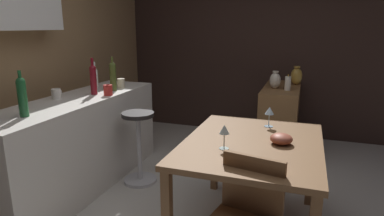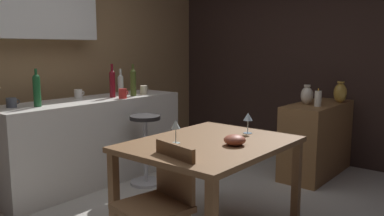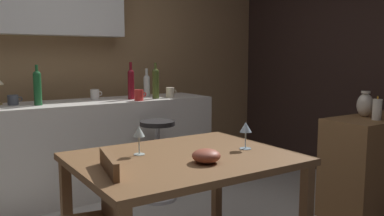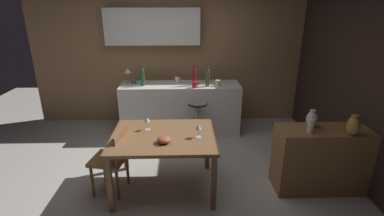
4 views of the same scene
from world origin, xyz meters
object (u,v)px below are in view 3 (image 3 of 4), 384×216
(fruit_bowl, at_px, (206,156))
(cup_cream, at_px, (170,92))
(pillar_candle_tall, at_px, (377,110))
(wine_glass_right, at_px, (139,133))
(cup_red, at_px, (139,95))
(vase_ceramic_ivory, at_px, (365,105))
(wine_bottle_clear, at_px, (147,84))
(cup_white, at_px, (95,94))
(dining_table, at_px, (184,169))
(sideboard_cabinet, at_px, (380,164))
(wine_bottle_ruby, at_px, (131,83))
(wine_bottle_green, at_px, (37,86))
(wine_bottle_olive, at_px, (156,82))
(cup_slate, at_px, (13,100))
(wine_glass_left, at_px, (246,128))
(bar_stool, at_px, (158,158))

(fruit_bowl, bearing_deg, cup_cream, 65.65)
(cup_cream, relative_size, pillar_candle_tall, 0.61)
(wine_glass_right, xyz_separation_m, cup_red, (0.65, 1.34, 0.08))
(cup_cream, bearing_deg, vase_ceramic_ivory, -58.69)
(wine_bottle_clear, relative_size, cup_white, 2.46)
(dining_table, distance_m, sideboard_cabinet, 1.96)
(sideboard_cabinet, height_order, pillar_candle_tall, pillar_candle_tall)
(wine_bottle_ruby, relative_size, wine_bottle_green, 1.04)
(wine_bottle_green, bearing_deg, wine_bottle_clear, 8.42)
(wine_bottle_clear, xyz_separation_m, wine_bottle_ruby, (-0.26, -0.17, 0.04))
(wine_bottle_ruby, distance_m, wine_bottle_green, 0.88)
(wine_glass_right, relative_size, wine_bottle_olive, 0.49)
(wine_bottle_olive, bearing_deg, vase_ceramic_ivory, -53.95)
(sideboard_cabinet, relative_size, wine_glass_right, 6.33)
(cup_red, bearing_deg, fruit_bowl, -103.67)
(wine_bottle_green, xyz_separation_m, cup_cream, (1.29, -0.06, -0.11))
(wine_bottle_olive, bearing_deg, fruit_bowl, -109.65)
(wine_bottle_clear, relative_size, cup_red, 2.44)
(wine_bottle_olive, xyz_separation_m, wine_bottle_green, (-1.11, 0.07, -0.00))
(wine_bottle_olive, bearing_deg, cup_slate, 170.95)
(wine_bottle_ruby, bearing_deg, cup_slate, 173.13)
(fruit_bowl, relative_size, cup_red, 1.32)
(wine_glass_left, height_order, cup_slate, cup_slate)
(wine_glass_left, bearing_deg, sideboard_cabinet, 0.36)
(dining_table, relative_size, vase_ceramic_ivory, 5.79)
(bar_stool, bearing_deg, vase_ceramic_ivory, -41.78)
(dining_table, height_order, wine_bottle_green, wine_bottle_green)
(cup_slate, bearing_deg, cup_red, -14.90)
(bar_stool, distance_m, wine_bottle_ruby, 0.81)
(sideboard_cabinet, relative_size, vase_ceramic_ivory, 5.07)
(wine_glass_right, bearing_deg, wine_bottle_clear, 61.77)
(wine_glass_right, height_order, cup_slate, cup_slate)
(bar_stool, height_order, fruit_bowl, fruit_bowl)
(wine_glass_right, bearing_deg, cup_cream, 53.89)
(wine_bottle_clear, relative_size, vase_ceramic_ivory, 1.37)
(wine_glass_left, distance_m, wine_bottle_clear, 1.92)
(dining_table, bearing_deg, wine_glass_right, 141.94)
(wine_glass_right, xyz_separation_m, wine_bottle_olive, (0.87, 1.42, 0.19))
(wine_glass_left, distance_m, wine_bottle_ruby, 1.74)
(wine_glass_left, bearing_deg, cup_red, 89.37)
(wine_bottle_ruby, bearing_deg, fruit_bowl, -102.26)
(cup_slate, height_order, cup_red, cup_red)
(wine_glass_left, bearing_deg, fruit_bowl, -161.50)
(dining_table, distance_m, cup_red, 1.60)
(wine_bottle_clear, bearing_deg, fruit_bowl, -108.04)
(wine_bottle_clear, bearing_deg, vase_ceramic_ivory, -58.31)
(wine_glass_left, height_order, fruit_bowl, wine_glass_left)
(sideboard_cabinet, distance_m, wine_glass_right, 2.22)
(wine_glass_right, height_order, cup_cream, cup_cream)
(wine_glass_left, xyz_separation_m, vase_ceramic_ivory, (1.38, 0.09, 0.05))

